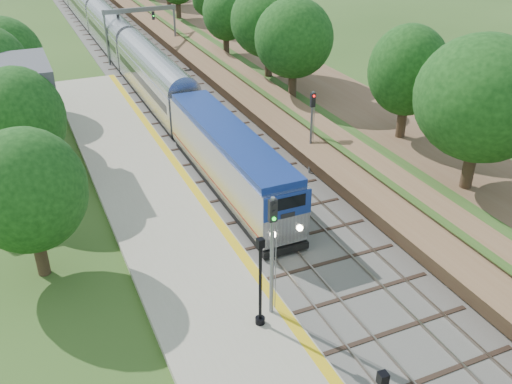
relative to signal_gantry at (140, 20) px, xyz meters
name	(u,v)px	position (x,y,z in m)	size (l,w,h in m)	color
trackbed	(130,51)	(-0.47, 5.01, -4.75)	(9.50, 170.00, 0.28)	#4C4944
platform	(179,244)	(-7.67, -38.99, -4.63)	(6.40, 68.00, 0.38)	#9D977F
yellow_stripe	(225,230)	(-4.82, -38.99, -4.43)	(0.55, 68.00, 0.01)	gold
embankment	(193,30)	(7.88, 5.01, -2.87)	(10.64, 170.00, 11.70)	brown
signal_gantry	(140,20)	(0.00, 0.00, 0.00)	(8.40, 0.38, 6.20)	slate
trees_behind_platform	(49,162)	(-13.64, -34.32, -0.29)	(7.82, 53.32, 7.21)	#332316
train	(86,8)	(-2.47, 24.14, -2.64)	(2.88, 135.36, 4.24)	black
lamppost_far	(260,287)	(-6.20, -47.21, -2.33)	(0.47, 0.47, 4.72)	black
signal_platform	(272,244)	(-5.37, -46.66, -0.58)	(0.37, 0.29, 6.29)	slate
signal_farside	(312,124)	(3.73, -33.79, -0.97)	(0.33, 0.27, 6.10)	slate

